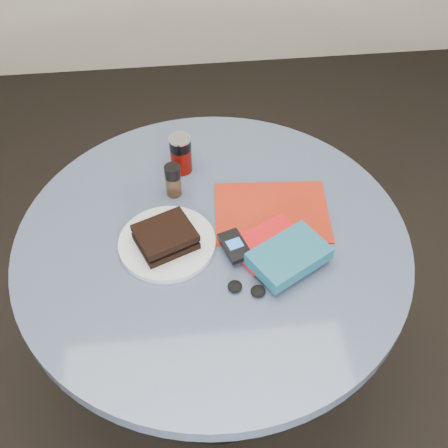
{
  "coord_description": "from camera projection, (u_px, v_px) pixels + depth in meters",
  "views": [
    {
      "loc": [
        -0.07,
        -0.92,
        1.83
      ],
      "look_at": [
        0.03,
        0.0,
        0.8
      ],
      "focal_mm": 45.0,
      "sensor_mm": 36.0,
      "label": 1
    }
  ],
  "objects": [
    {
      "name": "headphones",
      "position": [
        246.0,
        289.0,
        1.3
      ],
      "size": [
        0.1,
        0.06,
        0.02
      ],
      "color": "black",
      "rests_on": "table"
    },
    {
      "name": "novel",
      "position": [
        289.0,
        256.0,
        1.33
      ],
      "size": [
        0.22,
        0.19,
        0.04
      ],
      "primitive_type": "cube",
      "rotation": [
        0.0,
        0.0,
        0.53
      ],
      "color": "navy",
      "rests_on": "red_book"
    },
    {
      "name": "red_book",
      "position": [
        269.0,
        243.0,
        1.39
      ],
      "size": [
        0.21,
        0.18,
        0.01
      ],
      "primitive_type": "cube",
      "rotation": [
        0.0,
        0.0,
        0.48
      ],
      "color": "red",
      "rests_on": "magazine"
    },
    {
      "name": "sandwich",
      "position": [
        166.0,
        237.0,
        1.37
      ],
      "size": [
        0.17,
        0.16,
        0.05
      ],
      "color": "black",
      "rests_on": "plate"
    },
    {
      "name": "plate",
      "position": [
        167.0,
        243.0,
        1.4
      ],
      "size": [
        0.29,
        0.29,
        0.02
      ],
      "primitive_type": "cylinder",
      "rotation": [
        0.0,
        0.0,
        0.22
      ],
      "color": "silver",
      "rests_on": "table"
    },
    {
      "name": "mp3_player",
      "position": [
        235.0,
        246.0,
        1.36
      ],
      "size": [
        0.08,
        0.11,
        0.02
      ],
      "color": "black",
      "rests_on": "red_book"
    },
    {
      "name": "ground",
      "position": [
        216.0,
        376.0,
        1.98
      ],
      "size": [
        4.0,
        4.0,
        0.0
      ],
      "primitive_type": "plane",
      "color": "black",
      "rests_on": "ground"
    },
    {
      "name": "magazine",
      "position": [
        272.0,
        212.0,
        1.47
      ],
      "size": [
        0.31,
        0.25,
        0.01
      ],
      "primitive_type": "cube",
      "rotation": [
        0.0,
        0.0,
        -0.08
      ],
      "color": "maroon",
      "rests_on": "table"
    },
    {
      "name": "table",
      "position": [
        213.0,
        277.0,
        1.54
      ],
      "size": [
        1.0,
        1.0,
        0.75
      ],
      "color": "black",
      "rests_on": "ground"
    },
    {
      "name": "soda_can",
      "position": [
        181.0,
        154.0,
        1.55
      ],
      "size": [
        0.07,
        0.07,
        0.11
      ],
      "color": "#610904",
      "rests_on": "table"
    },
    {
      "name": "pepper_grinder",
      "position": [
        173.0,
        180.0,
        1.49
      ],
      "size": [
        0.05,
        0.05,
        0.1
      ],
      "color": "#3F2B1B",
      "rests_on": "table"
    }
  ]
}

